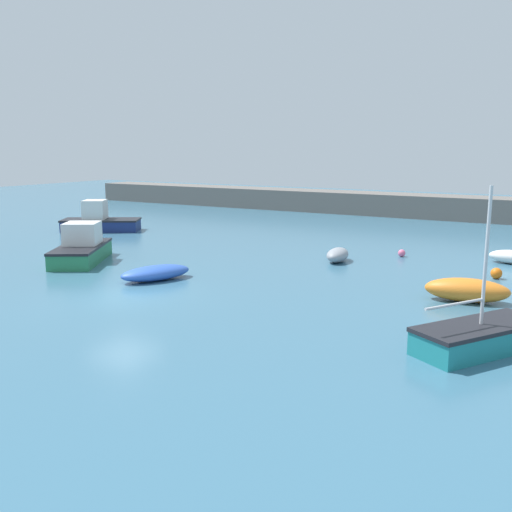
{
  "coord_description": "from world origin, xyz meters",
  "views": [
    {
      "loc": [
        15.46,
        -16.07,
        5.71
      ],
      "look_at": [
        1.48,
        7.88,
        0.43
      ],
      "focal_mm": 40.0,
      "sensor_mm": 36.0,
      "label": 1
    }
  ],
  "objects_px": {
    "motorboat_with_cabin": "(100,221)",
    "sailboat_twin_hulled": "(480,337)",
    "dinghy_near_pier": "(338,255)",
    "motorboat_grey_hull": "(82,248)",
    "mooring_buoy_pink": "(402,253)",
    "rowboat_blue_near": "(156,273)",
    "rowboat_white_midwater": "(467,290)",
    "mooring_buoy_orange": "(496,273)"
  },
  "relations": [
    {
      "from": "motorboat_with_cabin",
      "to": "sailboat_twin_hulled",
      "type": "xyz_separation_m",
      "value": [
        26.94,
        -11.91,
        -0.27
      ]
    },
    {
      "from": "sailboat_twin_hulled",
      "to": "dinghy_near_pier",
      "type": "bearing_deg",
      "value": 71.64
    },
    {
      "from": "motorboat_grey_hull",
      "to": "sailboat_twin_hulled",
      "type": "xyz_separation_m",
      "value": [
        19.72,
        -3.54,
        -0.27
      ]
    },
    {
      "from": "sailboat_twin_hulled",
      "to": "mooring_buoy_pink",
      "type": "height_order",
      "value": "sailboat_twin_hulled"
    },
    {
      "from": "motorboat_with_cabin",
      "to": "rowboat_blue_near",
      "type": "relative_size",
      "value": 1.61
    },
    {
      "from": "rowboat_blue_near",
      "to": "sailboat_twin_hulled",
      "type": "distance_m",
      "value": 13.94
    },
    {
      "from": "motorboat_grey_hull",
      "to": "rowboat_white_midwater",
      "type": "bearing_deg",
      "value": 64.2
    },
    {
      "from": "rowboat_white_midwater",
      "to": "rowboat_blue_near",
      "type": "distance_m",
      "value": 12.83
    },
    {
      "from": "sailboat_twin_hulled",
      "to": "rowboat_white_midwater",
      "type": "bearing_deg",
      "value": 45.49
    },
    {
      "from": "rowboat_blue_near",
      "to": "motorboat_grey_hull",
      "type": "xyz_separation_m",
      "value": [
        -5.96,
        1.34,
        0.37
      ]
    },
    {
      "from": "rowboat_blue_near",
      "to": "sailboat_twin_hulled",
      "type": "height_order",
      "value": "sailboat_twin_hulled"
    },
    {
      "from": "mooring_buoy_orange",
      "to": "rowboat_blue_near",
      "type": "bearing_deg",
      "value": -148.8
    },
    {
      "from": "rowboat_white_midwater",
      "to": "motorboat_with_cabin",
      "type": "bearing_deg",
      "value": 155.27
    },
    {
      "from": "sailboat_twin_hulled",
      "to": "mooring_buoy_orange",
      "type": "relative_size",
      "value": 9.45
    },
    {
      "from": "rowboat_white_midwater",
      "to": "dinghy_near_pier",
      "type": "bearing_deg",
      "value": 136.25
    },
    {
      "from": "motorboat_with_cabin",
      "to": "rowboat_blue_near",
      "type": "height_order",
      "value": "motorboat_with_cabin"
    },
    {
      "from": "mooring_buoy_pink",
      "to": "motorboat_grey_hull",
      "type": "bearing_deg",
      "value": -145.28
    },
    {
      "from": "motorboat_with_cabin",
      "to": "mooring_buoy_orange",
      "type": "distance_m",
      "value": 26.11
    },
    {
      "from": "rowboat_blue_near",
      "to": "mooring_buoy_pink",
      "type": "distance_m",
      "value": 13.32
    },
    {
      "from": "motorboat_with_cabin",
      "to": "dinghy_near_pier",
      "type": "height_order",
      "value": "motorboat_with_cabin"
    },
    {
      "from": "rowboat_white_midwater",
      "to": "mooring_buoy_orange",
      "type": "relative_size",
      "value": 6.48
    },
    {
      "from": "rowboat_white_midwater",
      "to": "motorboat_with_cabin",
      "type": "xyz_separation_m",
      "value": [
        -25.62,
        6.55,
        0.24
      ]
    },
    {
      "from": "motorboat_with_cabin",
      "to": "sailboat_twin_hulled",
      "type": "height_order",
      "value": "sailboat_twin_hulled"
    },
    {
      "from": "rowboat_white_midwater",
      "to": "sailboat_twin_hulled",
      "type": "bearing_deg",
      "value": -86.49
    },
    {
      "from": "motorboat_with_cabin",
      "to": "dinghy_near_pier",
      "type": "bearing_deg",
      "value": -37.06
    },
    {
      "from": "motorboat_with_cabin",
      "to": "dinghy_near_pier",
      "type": "xyz_separation_m",
      "value": [
        18.5,
        -1.86,
        -0.33
      ]
    },
    {
      "from": "motorboat_with_cabin",
      "to": "motorboat_grey_hull",
      "type": "height_order",
      "value": "motorboat_with_cabin"
    },
    {
      "from": "dinghy_near_pier",
      "to": "rowboat_white_midwater",
      "type": "bearing_deg",
      "value": 49.53
    },
    {
      "from": "motorboat_with_cabin",
      "to": "rowboat_white_midwater",
      "type": "bearing_deg",
      "value": -45.65
    },
    {
      "from": "motorboat_grey_hull",
      "to": "mooring_buoy_pink",
      "type": "distance_m",
      "value": 16.69
    },
    {
      "from": "rowboat_white_midwater",
      "to": "motorboat_grey_hull",
      "type": "bearing_deg",
      "value": 175.24
    },
    {
      "from": "rowboat_blue_near",
      "to": "motorboat_with_cabin",
      "type": "bearing_deg",
      "value": -101.43
    },
    {
      "from": "sailboat_twin_hulled",
      "to": "motorboat_with_cabin",
      "type": "bearing_deg",
      "value": 97.75
    },
    {
      "from": "rowboat_blue_near",
      "to": "dinghy_near_pier",
      "type": "xyz_separation_m",
      "value": [
        5.32,
        7.83,
        0.03
      ]
    },
    {
      "from": "motorboat_grey_hull",
      "to": "mooring_buoy_orange",
      "type": "distance_m",
      "value": 19.9
    },
    {
      "from": "rowboat_white_midwater",
      "to": "motorboat_with_cabin",
      "type": "distance_m",
      "value": 26.44
    },
    {
      "from": "rowboat_white_midwater",
      "to": "motorboat_grey_hull",
      "type": "height_order",
      "value": "motorboat_grey_hull"
    },
    {
      "from": "motorboat_grey_hull",
      "to": "sailboat_twin_hulled",
      "type": "distance_m",
      "value": 20.04
    },
    {
      "from": "rowboat_blue_near",
      "to": "sailboat_twin_hulled",
      "type": "xyz_separation_m",
      "value": [
        13.76,
        -2.21,
        0.1
      ]
    },
    {
      "from": "dinghy_near_pier",
      "to": "motorboat_grey_hull",
      "type": "height_order",
      "value": "motorboat_grey_hull"
    },
    {
      "from": "motorboat_grey_hull",
      "to": "sailboat_twin_hulled",
      "type": "relative_size",
      "value": 1.11
    },
    {
      "from": "mooring_buoy_pink",
      "to": "mooring_buoy_orange",
      "type": "bearing_deg",
      "value": -30.85
    }
  ]
}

